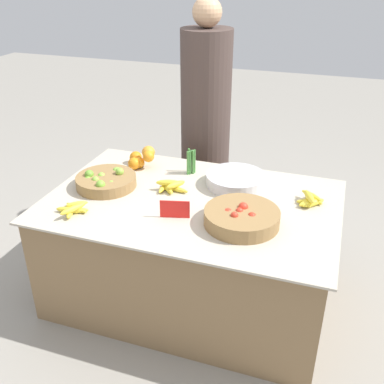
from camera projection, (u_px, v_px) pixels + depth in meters
ground_plane at (192, 292)px, 2.71m from camera, size 12.00×12.00×0.00m
market_table at (192, 249)px, 2.57m from camera, size 1.56×1.02×0.63m
lime_bowl at (106, 181)px, 2.55m from camera, size 0.34×0.34×0.10m
tomato_basket at (242, 217)px, 2.19m from camera, size 0.37×0.37×0.10m
orange_pile at (141, 158)px, 2.77m from camera, size 0.19×0.16×0.14m
metal_bowl at (236, 180)px, 2.56m from camera, size 0.34×0.34×0.07m
price_sign at (175, 209)px, 2.24m from camera, size 0.15×0.04×0.09m
veg_bundle at (191, 162)px, 2.69m from camera, size 0.05×0.06×0.15m
banana_bunch_front_left at (311, 200)px, 2.37m from camera, size 0.15×0.16×0.06m
banana_bunch_middle_right at (170, 186)px, 2.50m from camera, size 0.19×0.15×0.06m
banana_bunch_front_right at (74, 209)px, 2.29m from camera, size 0.17×0.17×0.05m
vendor_person at (205, 128)px, 3.15m from camera, size 0.34×0.34×1.58m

